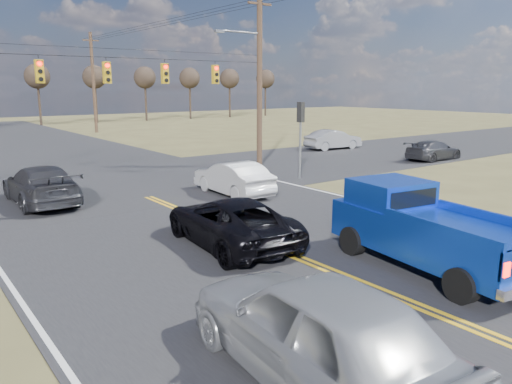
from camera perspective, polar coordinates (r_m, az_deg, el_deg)
ground at (r=11.33m, az=19.91°, el=-13.05°), size 160.00×160.00×0.00m
road_main at (r=18.37m, az=-6.96°, el=-2.81°), size 14.00×120.00×0.02m
road_cross at (r=25.47m, az=-15.97°, el=0.96°), size 120.00×12.00×0.02m
signal_gantry at (r=25.03m, az=-15.38°, el=12.47°), size 19.60×4.83×10.00m
utility_poles at (r=24.12m, az=-15.82°, el=12.87°), size 19.60×58.32×10.00m
treeline at (r=33.60m, az=-22.18°, el=12.88°), size 87.00×117.80×7.40m
pickup_truck at (r=13.67m, az=18.67°, el=-4.05°), size 2.88×5.89×2.12m
silver_suv at (r=8.19m, az=6.95°, el=-15.20°), size 2.66×5.59×1.85m
black_suv at (r=14.89m, az=-2.95°, el=-3.37°), size 2.92×5.41×1.44m
white_car_queue at (r=21.84m, az=-2.65°, el=1.60°), size 1.71×4.52×1.47m
dgrey_car_queue at (r=21.86m, az=-23.38°, el=0.75°), size 2.26×5.41×1.56m
cross_car_east_near at (r=38.34m, az=8.81°, el=5.94°), size 2.02×4.61×1.48m
cross_car_east_far at (r=34.25m, az=19.63°, el=4.51°), size 1.79×4.38×1.27m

